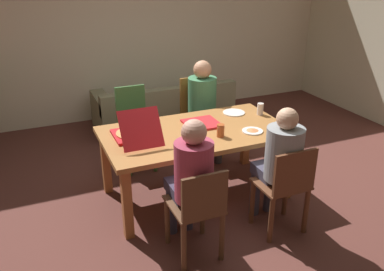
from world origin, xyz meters
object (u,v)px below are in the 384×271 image
(drinking_glass_0, at_px, (221,130))
(person_1, at_px, (280,158))
(dining_table, at_px, (196,139))
(chair_1, at_px, (285,187))
(pizza_box_1, at_px, (135,133))
(chair_2, at_px, (199,111))
(person_2, at_px, (204,102))
(plate_1, at_px, (234,113))
(pizza_box_0, at_px, (202,123))
(chair_0, at_px, (198,210))
(chair_3, at_px, (134,127))
(couch, at_px, (164,110))
(plate_0, at_px, (252,131))
(drinking_glass_1, at_px, (260,109))
(person_0, at_px, (191,175))
(plate_2, at_px, (194,141))

(drinking_glass_0, bearing_deg, person_1, -61.46)
(dining_table, bearing_deg, person_1, -59.34)
(chair_1, xyz_separation_m, pizza_box_1, (-1.11, 1.00, 0.33))
(chair_2, bearing_deg, person_2, -90.00)
(plate_1, bearing_deg, person_2, 103.57)
(dining_table, distance_m, pizza_box_1, 0.65)
(pizza_box_0, distance_m, drinking_glass_0, 0.37)
(chair_0, distance_m, pizza_box_0, 1.23)
(chair_1, bearing_deg, chair_3, 114.82)
(chair_1, distance_m, couch, 3.00)
(person_1, relative_size, plate_0, 5.68)
(chair_0, distance_m, person_1, 0.92)
(chair_0, xyz_separation_m, plate_1, (1.01, 1.24, 0.29))
(chair_1, bearing_deg, person_1, 90.00)
(chair_1, xyz_separation_m, person_2, (0.00, 1.78, 0.27))
(pizza_box_1, bearing_deg, pizza_box_0, 4.49)
(drinking_glass_0, relative_size, drinking_glass_1, 0.96)
(chair_1, xyz_separation_m, drinking_glass_0, (-0.31, 0.70, 0.34))
(dining_table, xyz_separation_m, chair_3, (-0.40, 0.96, -0.16))
(chair_2, bearing_deg, person_1, -90.00)
(person_1, height_order, couch, person_1)
(person_0, xyz_separation_m, pizza_box_0, (0.52, 0.93, 0.04))
(pizza_box_0, xyz_separation_m, plate_0, (0.40, -0.38, -0.00))
(drinking_glass_1, height_order, couch, drinking_glass_1)
(person_0, bearing_deg, dining_table, 63.67)
(person_1, distance_m, drinking_glass_0, 0.66)
(chair_0, xyz_separation_m, person_2, (0.87, 1.78, 0.27))
(plate_1, relative_size, drinking_glass_0, 1.96)
(plate_1, bearing_deg, plate_0, -98.79)
(person_0, height_order, plate_1, person_0)
(person_0, height_order, drinking_glass_0, person_0)
(person_0, distance_m, chair_3, 1.77)
(chair_3, relative_size, drinking_glass_0, 7.68)
(dining_table, relative_size, plate_2, 8.63)
(plate_2, xyz_separation_m, couch, (0.50, 2.31, -0.51))
(person_0, xyz_separation_m, plate_0, (0.92, 0.55, 0.04))
(chair_1, height_order, pizza_box_0, chair_1)
(person_1, xyz_separation_m, drinking_glass_1, (0.38, 0.95, 0.10))
(person_2, height_order, drinking_glass_0, person_2)
(person_2, height_order, drinking_glass_1, person_2)
(plate_1, height_order, drinking_glass_0, drinking_glass_0)
(chair_3, bearing_deg, chair_2, 2.72)
(person_0, xyz_separation_m, drinking_glass_1, (1.25, 0.94, 0.09))
(pizza_box_1, height_order, drinking_glass_0, pizza_box_1)
(person_2, bearing_deg, person_1, -90.00)
(pizza_box_1, height_order, plate_2, pizza_box_1)
(chair_0, distance_m, chair_3, 1.90)
(person_0, distance_m, person_2, 1.86)
(person_2, distance_m, chair_3, 0.91)
(chair_0, bearing_deg, chair_1, 0.39)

